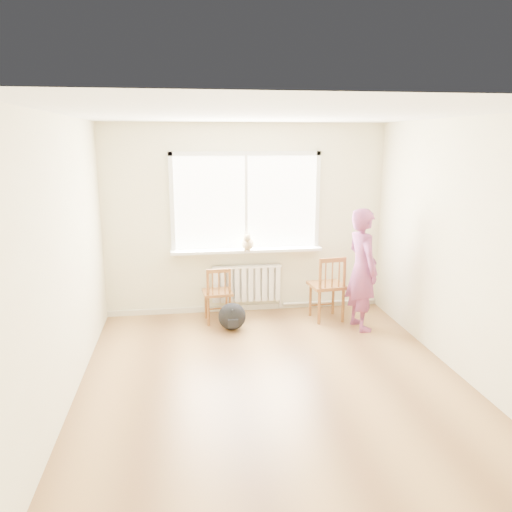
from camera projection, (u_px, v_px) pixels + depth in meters
name	position (u px, v px, depth m)	size (l,w,h in m)	color
floor	(273.00, 380.00, 5.25)	(4.50, 4.50, 0.00)	#A17442
ceiling	(275.00, 114.00, 4.64)	(4.50, 4.50, 0.00)	white
back_wall	(246.00, 220.00, 7.11)	(4.00, 0.01, 2.70)	beige
window	(246.00, 198.00, 7.02)	(2.12, 0.05, 1.42)	white
windowsill	(247.00, 250.00, 7.10)	(2.15, 0.22, 0.04)	white
radiator	(247.00, 283.00, 7.23)	(1.00, 0.12, 0.55)	white
heating_pipe	(329.00, 302.00, 7.52)	(0.04, 0.04, 1.40)	silver
baseboard	(246.00, 307.00, 7.40)	(4.00, 0.03, 0.08)	beige
chair_left	(218.00, 295.00, 6.82)	(0.42, 0.40, 0.79)	brown
chair_right	(328.00, 288.00, 6.89)	(0.50, 0.48, 0.93)	brown
person	(362.00, 269.00, 6.53)	(0.59, 0.39, 1.62)	#B93D5C
cat	(248.00, 243.00, 6.99)	(0.22, 0.40, 0.27)	#CEB88C
backpack	(232.00, 316.00, 6.60)	(0.37, 0.28, 0.37)	black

